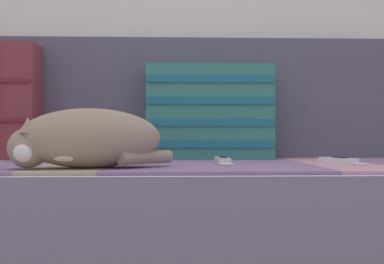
{
  "coord_description": "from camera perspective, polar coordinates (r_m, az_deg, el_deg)",
  "views": [
    {
      "loc": [
        0.09,
        -1.47,
        0.48
      ],
      "look_at": [
        0.15,
        0.04,
        0.49
      ],
      "focal_mm": 45.0,
      "sensor_mm": 36.0,
      "label": 1
    }
  ],
  "objects": [
    {
      "name": "game_remote_far",
      "position": [
        1.6,
        17.11,
        -3.28
      ],
      "size": [
        0.12,
        0.19,
        0.02
      ],
      "color": "white",
      "rests_on": "couch"
    },
    {
      "name": "sofa_backrest",
      "position": [
        1.96,
        -4.73,
        3.93
      ],
      "size": [
        1.91,
        0.14,
        0.47
      ],
      "color": "#514C60",
      "rests_on": "couch"
    },
    {
      "name": "throw_pillow_striped",
      "position": [
        1.81,
        2.09,
        2.34
      ],
      "size": [
        0.47,
        0.14,
        0.35
      ],
      "color": "#337A70",
      "rests_on": "couch"
    },
    {
      "name": "game_remote_near",
      "position": [
        1.55,
        3.65,
        -3.39
      ],
      "size": [
        0.05,
        0.21,
        0.02
      ],
      "color": "white",
      "rests_on": "couch"
    },
    {
      "name": "sleeping_cat",
      "position": [
        1.34,
        -12.66,
        -0.89
      ],
      "size": [
        0.44,
        0.27,
        0.16
      ],
      "color": "gray",
      "rests_on": "couch"
    },
    {
      "name": "couch",
      "position": [
        1.61,
        -5.37,
        -10.63
      ],
      "size": [
        1.95,
        0.87,
        0.39
      ],
      "color": "brown",
      "rests_on": "ground_plane"
    }
  ]
}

